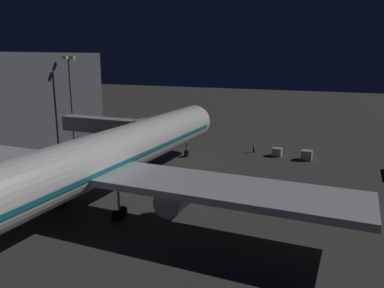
{
  "coord_description": "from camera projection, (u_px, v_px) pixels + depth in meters",
  "views": [
    {
      "loc": [
        -26.85,
        42.12,
        17.25
      ],
      "look_at": [
        -3.0,
        -12.67,
        3.5
      ],
      "focal_mm": 35.74,
      "sensor_mm": 36.0,
      "label": 1
    }
  ],
  "objects": [
    {
      "name": "ground_plane",
      "position": [
        135.0,
        186.0,
        51.95
      ],
      "size": [
        320.0,
        320.0,
        0.0
      ],
      "primitive_type": "plane",
      "color": "#383533"
    },
    {
      "name": "ground_crew_by_belt_loader",
      "position": [
        254.0,
        147.0,
        69.9
      ],
      "size": [
        0.4,
        0.4,
        1.84
      ],
      "color": "black",
      "rests_on": "ground_plane"
    },
    {
      "name": "airliner_at_gate",
      "position": [
        84.0,
        165.0,
        41.69
      ],
      "size": [
        58.54,
        68.31,
        20.29
      ],
      "color": "silver",
      "rests_on": "ground_plane"
    },
    {
      "name": "traffic_cone_nose_starboard",
      "position": [
        188.0,
        147.0,
        73.0
      ],
      "size": [
        0.36,
        0.36,
        0.55
      ],
      "primitive_type": "cone",
      "color": "orange",
      "rests_on": "ground_plane"
    },
    {
      "name": "baggage_container_near_belt",
      "position": [
        277.0,
        152.0,
        67.58
      ],
      "size": [
        1.62,
        1.53,
        1.43
      ],
      "primitive_type": "cube",
      "color": "#B7BABF",
      "rests_on": "ground_plane"
    },
    {
      "name": "baggage_container_mid_row",
      "position": [
        307.0,
        155.0,
        65.02
      ],
      "size": [
        1.72,
        1.7,
        1.64
      ],
      "primitive_type": "cube",
      "color": "#B7BABF",
      "rests_on": "ground_plane"
    },
    {
      "name": "apron_floodlight_mast",
      "position": [
        71.0,
        93.0,
        75.63
      ],
      "size": [
        2.9,
        0.5,
        17.28
      ],
      "color": "#59595E",
      "rests_on": "ground_plane"
    },
    {
      "name": "traffic_cone_nose_port",
      "position": [
        209.0,
        149.0,
        71.29
      ],
      "size": [
        0.36,
        0.36,
        0.55
      ],
      "primitive_type": "cone",
      "color": "orange",
      "rests_on": "ground_plane"
    },
    {
      "name": "jet_bridge",
      "position": [
        117.0,
        127.0,
        64.15
      ],
      "size": [
        18.15,
        3.4,
        7.27
      ],
      "color": "#9E9E99",
      "rests_on": "ground_plane"
    }
  ]
}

